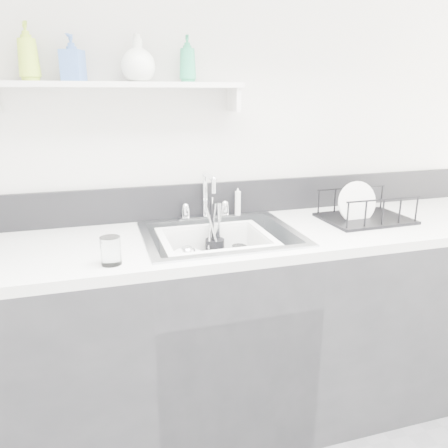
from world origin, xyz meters
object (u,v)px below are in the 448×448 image
object	(u,v)px
counter_run	(221,332)
dish_rack	(366,206)
sink	(221,255)
wash_tub	(216,255)

from	to	relation	value
counter_run	dish_rack	xyz separation A→B (m)	(0.71, 0.02, 0.53)
counter_run	sink	bearing A→B (deg)	0.00
wash_tub	dish_rack	xyz separation A→B (m)	(0.74, 0.05, 0.15)
counter_run	dish_rack	bearing A→B (deg)	1.42
wash_tub	counter_run	bearing A→B (deg)	43.98
sink	wash_tub	size ratio (longest dim) A/B	1.42
wash_tub	dish_rack	world-z (taller)	dish_rack
dish_rack	sink	bearing A→B (deg)	179.77
sink	wash_tub	world-z (taller)	sink
counter_run	sink	size ratio (longest dim) A/B	5.00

